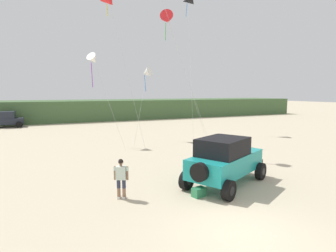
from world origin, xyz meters
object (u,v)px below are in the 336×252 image
(person_watching, at_px, (121,177))
(kite_blue_swept, at_px, (167,19))
(distant_pickup, at_px, (4,120))
(kite_green_box, at_px, (93,60))
(jeep, at_px, (225,160))
(cooler_box, at_px, (199,192))
(kite_white_parafoil, at_px, (188,1))
(kite_red_delta, at_px, (147,73))
(kite_yellow_diamond, at_px, (109,1))

(person_watching, distance_m, kite_blue_swept, 16.86)
(distant_pickup, distance_m, kite_green_box, 18.98)
(jeep, relative_size, kite_green_box, 0.66)
(cooler_box, relative_size, kite_white_parafoil, 0.04)
(cooler_box, bearing_deg, jeep, 10.08)
(jeep, distance_m, distant_pickup, 31.41)
(kite_green_box, distance_m, kite_red_delta, 4.98)
(kite_blue_swept, bearing_deg, kite_white_parafoil, 46.91)
(kite_red_delta, bearing_deg, jeep, -94.75)
(kite_yellow_diamond, bearing_deg, person_watching, -101.34)
(distant_pickup, height_order, kite_white_parafoil, kite_white_parafoil)
(kite_yellow_diamond, xyz_separation_m, kite_white_parafoil, (9.88, 6.08, 3.04))
(distant_pickup, bearing_deg, kite_blue_swept, -49.46)
(person_watching, bearing_deg, kite_yellow_diamond, 78.66)
(jeep, relative_size, kite_red_delta, 0.74)
(kite_yellow_diamond, xyz_separation_m, kite_blue_swept, (5.20, 1.08, -0.50))
(distant_pickup, height_order, kite_green_box, kite_green_box)
(person_watching, xyz_separation_m, kite_white_parafoil, (12.01, 16.74, 13.17))
(jeep, xyz_separation_m, kite_white_parafoil, (7.10, 17.02, 12.90))
(jeep, xyz_separation_m, person_watching, (-4.91, 0.28, -0.26))
(kite_green_box, bearing_deg, person_watching, -95.40)
(cooler_box, bearing_deg, person_watching, 146.80)
(person_watching, relative_size, kite_yellow_diamond, 0.14)
(distant_pickup, bearing_deg, jeep, -67.35)
(kite_blue_swept, xyz_separation_m, kite_white_parafoil, (4.68, 5.00, 3.54))
(kite_yellow_diamond, relative_size, kite_blue_swept, 1.04)
(kite_green_box, bearing_deg, cooler_box, -82.61)
(person_watching, bearing_deg, jeep, -3.22)
(cooler_box, bearing_deg, kite_white_parafoil, 50.00)
(jeep, relative_size, kite_white_parafoil, 0.34)
(kite_red_delta, bearing_deg, person_watching, -114.16)
(jeep, bearing_deg, kite_white_parafoil, 67.35)
(kite_blue_swept, distance_m, kite_red_delta, 4.96)
(person_watching, relative_size, kite_white_parafoil, 0.11)
(person_watching, height_order, kite_red_delta, kite_red_delta)
(kite_blue_swept, xyz_separation_m, kite_red_delta, (-1.28, 1.77, -4.45))
(distant_pickup, distance_m, kite_red_delta, 20.82)
(jeep, relative_size, kite_blue_swept, 0.44)
(jeep, distance_m, kite_red_delta, 14.67)
(distant_pickup, bearing_deg, person_watching, -75.95)
(kite_yellow_diamond, bearing_deg, kite_blue_swept, 11.72)
(kite_white_parafoil, bearing_deg, person_watching, -125.67)
(person_watching, height_order, kite_white_parafoil, kite_white_parafoil)
(kite_green_box, bearing_deg, jeep, -74.19)
(kite_yellow_diamond, height_order, kite_blue_swept, kite_yellow_diamond)
(kite_yellow_diamond, distance_m, kite_white_parafoil, 11.99)
(kite_blue_swept, height_order, kite_white_parafoil, kite_white_parafoil)
(person_watching, xyz_separation_m, kite_red_delta, (6.06, 13.50, 5.17))
(person_watching, bearing_deg, cooler_box, -19.98)
(kite_red_delta, bearing_deg, distant_pickup, 131.04)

